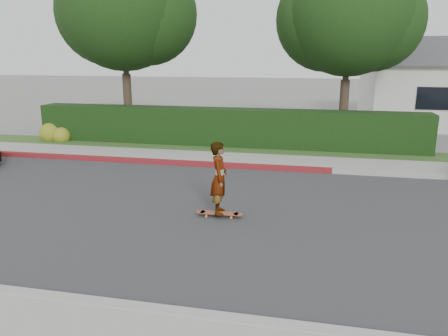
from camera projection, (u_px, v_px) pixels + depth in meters
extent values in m
plane|color=slate|center=(290.00, 219.00, 9.55)|extent=(120.00, 120.00, 0.00)
cube|color=#2D2D30|center=(290.00, 219.00, 9.55)|extent=(60.00, 8.00, 0.01)
cube|color=#9E9E99|center=(270.00, 327.00, 5.65)|extent=(60.00, 0.20, 0.15)
cube|color=#9E9E99|center=(299.00, 169.00, 13.41)|extent=(60.00, 0.20, 0.15)
cube|color=maroon|center=(146.00, 161.00, 14.41)|extent=(12.00, 0.21, 0.15)
cube|color=gray|center=(300.00, 163.00, 14.27)|extent=(60.00, 1.60, 0.12)
cube|color=#2D4C1E|center=(302.00, 153.00, 15.78)|extent=(60.00, 1.60, 0.10)
cube|color=black|center=(224.00, 128.00, 16.78)|extent=(15.00, 1.00, 1.50)
sphere|color=#2D4C19|center=(51.00, 133.00, 17.94)|extent=(0.90, 0.90, 0.90)
sphere|color=#2D4C19|center=(62.00, 136.00, 17.64)|extent=(0.70, 0.70, 0.70)
cylinder|color=#33261C|center=(128.00, 106.00, 18.76)|extent=(0.36, 0.36, 2.70)
cylinder|color=#33261C|center=(125.00, 57.00, 18.25)|extent=(0.24, 0.24, 2.25)
sphere|color=black|center=(123.00, 6.00, 17.74)|extent=(5.20, 5.20, 5.20)
sphere|color=black|center=(109.00, 13.00, 18.33)|extent=(4.42, 4.42, 4.42)
sphere|color=black|center=(146.00, 14.00, 17.92)|extent=(4.16, 4.16, 4.16)
cylinder|color=#33261C|center=(343.00, 112.00, 17.45)|extent=(0.36, 0.36, 2.52)
cylinder|color=#33261C|center=(347.00, 64.00, 16.98)|extent=(0.24, 0.24, 2.10)
sphere|color=black|center=(350.00, 12.00, 16.50)|extent=(4.80, 4.80, 4.80)
sphere|color=black|center=(328.00, 19.00, 17.09)|extent=(4.08, 4.08, 4.08)
sphere|color=black|center=(373.00, 21.00, 16.68)|extent=(3.84, 3.84, 3.84)
cube|color=black|center=(433.00, 98.00, 19.39)|extent=(1.40, 0.06, 1.00)
cylinder|color=#D3773A|center=(206.00, 216.00, 9.61)|extent=(0.06, 0.03, 0.06)
cylinder|color=#D3773A|center=(208.00, 214.00, 9.77)|extent=(0.06, 0.03, 0.06)
cylinder|color=#D3773A|center=(231.00, 218.00, 9.53)|extent=(0.06, 0.03, 0.06)
cylinder|color=#D3773A|center=(232.00, 215.00, 9.68)|extent=(0.06, 0.03, 0.06)
cube|color=silver|center=(207.00, 213.00, 9.68)|extent=(0.05, 0.17, 0.02)
cube|color=silver|center=(232.00, 215.00, 9.59)|extent=(0.05, 0.17, 0.02)
cube|color=brown|center=(219.00, 213.00, 9.63)|extent=(0.84, 0.24, 0.02)
cylinder|color=brown|center=(201.00, 212.00, 9.70)|extent=(0.21, 0.21, 0.02)
cylinder|color=brown|center=(238.00, 214.00, 9.56)|extent=(0.21, 0.21, 0.02)
imported|color=white|center=(219.00, 178.00, 9.43)|extent=(0.47, 0.63, 1.59)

